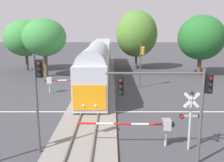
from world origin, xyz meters
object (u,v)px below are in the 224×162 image
crossing_gate_far (54,81)px  pine_left_background (25,38)px  maple_right_background (201,38)px  elm_centre_background (136,34)px  traffic_signal_median (37,89)px  crossing_gate_near (154,125)px  crossing_signal_mast (190,114)px  commuter_train (99,59)px  traffic_signal_near_right (173,93)px  traffic_signal_far_side (141,59)px  oak_behind_train (44,37)px

crossing_gate_far → pine_left_background: size_ratio=0.63×
crossing_gate_far → maple_right_background: bearing=29.5°
elm_centre_background → traffic_signal_median: bearing=-105.3°
pine_left_background → maple_right_background: maple_right_background is taller
crossing_gate_near → crossing_signal_mast: size_ratio=1.63×
commuter_train → traffic_signal_near_right: (5.11, -24.93, 1.23)m
elm_centre_background → crossing_gate_near: bearing=-93.1°
crossing_gate_far → traffic_signal_near_right: (9.79, -15.42, 2.62)m
traffic_signal_far_side → oak_behind_train: bearing=151.4°
commuter_train → traffic_signal_median: bearing=-95.7°
crossing_gate_near → traffic_signal_median: (-6.91, -0.81, 2.54)m
crossing_gate_near → oak_behind_train: (-12.81, 23.55, 4.51)m
traffic_signal_median → pine_left_background: pine_left_background is taller
crossing_signal_mast → traffic_signal_median: traffic_signal_median is taller
crossing_gate_near → elm_centre_background: size_ratio=0.59×
pine_left_background → oak_behind_train: 7.28m
crossing_signal_mast → crossing_gate_far: (-11.27, 13.82, -0.88)m
traffic_signal_near_right → pine_left_background: pine_left_background is taller
traffic_signal_far_side → pine_left_background: 22.68m
crossing_signal_mast → traffic_signal_median: size_ratio=0.63×
oak_behind_train → traffic_signal_far_side: bearing=-28.6°
crossing_gate_far → pine_left_background: 18.28m
crossing_gate_near → elm_centre_background: (1.66, 30.53, 4.87)m
crossing_gate_near → traffic_signal_median: traffic_signal_median is taller
crossing_signal_mast → pine_left_background: (-19.53, 29.57, 3.31)m
pine_left_background → traffic_signal_median: bearing=-70.5°
traffic_signal_far_side → commuter_train: bearing=128.9°
commuter_train → crossing_gate_near: size_ratio=6.26×
crossing_gate_far → traffic_signal_far_side: traffic_signal_far_side is taller
crossing_gate_near → traffic_signal_median: size_ratio=1.03×
crossing_signal_mast → elm_centre_background: (-0.37, 31.01, 3.98)m
crossing_gate_far → maple_right_background: maple_right_background is taller
maple_right_background → oak_behind_train: 23.99m
commuter_train → traffic_signal_far_side: (5.49, -6.80, 0.83)m
commuter_train → elm_centre_background: (6.21, 7.68, 3.47)m
oak_behind_train → traffic_signal_near_right: bearing=-62.5°
traffic_signal_far_side → pine_left_background: (-18.44, 13.04, 1.98)m
commuter_train → traffic_signal_near_right: commuter_train is taller
elm_centre_background → oak_behind_train: size_ratio=1.18×
crossing_signal_mast → traffic_signal_far_side: 16.62m
commuter_train → pine_left_background: 14.65m
commuter_train → crossing_gate_far: commuter_train is taller
crossing_signal_mast → elm_centre_background: size_ratio=0.36×
crossing_gate_far → elm_centre_background: (10.90, 17.19, 4.87)m
traffic_signal_median → pine_left_background: (-10.60, 29.90, 1.65)m
crossing_signal_mast → maple_right_background: bearing=70.2°
traffic_signal_far_side → oak_behind_train: 15.82m
traffic_signal_near_right → traffic_signal_far_side: traffic_signal_far_side is taller
crossing_signal_mast → oak_behind_train: (-14.83, 24.03, 3.62)m
maple_right_background → oak_behind_train: maple_right_background is taller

